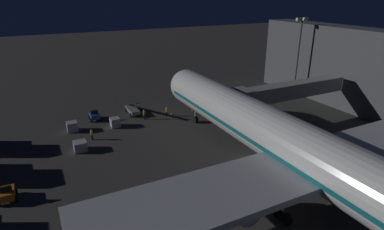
{
  "coord_description": "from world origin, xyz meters",
  "views": [
    {
      "loc": [
        24.16,
        30.77,
        21.63
      ],
      "look_at": [
        3.0,
        -10.64,
        3.5
      ],
      "focal_mm": 29.77,
      "sensor_mm": 36.0,
      "label": 1
    }
  ],
  "objects": [
    {
      "name": "apron_floodlight_mast",
      "position": [
        -25.5,
        -18.04,
        9.79
      ],
      "size": [
        2.9,
        0.5,
        16.74
      ],
      "color": "#59595E",
      "rests_on": "ground_plane"
    },
    {
      "name": "baggage_container_far_row",
      "position": [
        19.82,
        -13.36,
        0.7
      ],
      "size": [
        1.8,
        1.83,
        1.4
      ],
      "primitive_type": "cube",
      "color": "#B7BABF",
      "rests_on": "ground_plane"
    },
    {
      "name": "baggage_container_near_belt",
      "position": [
        19.87,
        -21.18,
        0.79
      ],
      "size": [
        1.65,
        1.64,
        1.57
      ],
      "primitive_type": "cube",
      "color": "#B7BABF",
      "rests_on": "ground_plane"
    },
    {
      "name": "ground_crew_marshaller_fwd",
      "position": [
        3.35,
        -20.23,
        0.99
      ],
      "size": [
        0.4,
        0.4,
        1.8
      ],
      "color": "black",
      "rests_on": "ground_plane"
    },
    {
      "name": "ground_crew_near_nose_gear",
      "position": [
        17.63,
        -16.23,
        0.97
      ],
      "size": [
        0.4,
        0.4,
        1.75
      ],
      "color": "black",
      "rests_on": "ground_plane"
    },
    {
      "name": "traffic_cone_nose_port",
      "position": [
        -2.2,
        -20.64,
        0.28
      ],
      "size": [
        0.36,
        0.36,
        0.55
      ],
      "primitive_type": "cone",
      "color": "orange",
      "rests_on": "ground_plane"
    },
    {
      "name": "traffic_cone_nose_starboard",
      "position": [
        2.2,
        -20.64,
        0.28
      ],
      "size": [
        0.36,
        0.36,
        0.55
      ],
      "primitive_type": "cone",
      "color": "orange",
      "rests_on": "ground_plane"
    },
    {
      "name": "baggage_container_mid_row",
      "position": [
        13.09,
        -19.76,
        0.78
      ],
      "size": [
        1.52,
        1.68,
        1.56
      ],
      "primitive_type": "cube",
      "color": "#B7BABF",
      "rests_on": "ground_plane"
    },
    {
      "name": "airliner_at_gate",
      "position": [
        0.0,
        10.58,
        5.71
      ],
      "size": [
        48.34,
        64.96,
        19.34
      ],
      "color": "silver",
      "rests_on": "ground_plane"
    },
    {
      "name": "baggage_tug_lead",
      "position": [
        28.91,
        -4.76,
        0.78
      ],
      "size": [
        1.86,
        2.28,
        1.95
      ],
      "color": "orange",
      "rests_on": "ground_plane"
    },
    {
      "name": "belt_loader",
      "position": [
        8.56,
        -24.49,
        0.85
      ],
      "size": [
        1.96,
        7.93,
        3.35
      ],
      "color": "slate",
      "rests_on": "ground_plane"
    },
    {
      "name": "ground_plane",
      "position": [
        0.0,
        0.0,
        0.0
      ],
      "size": [
        320.0,
        320.0,
        0.0
      ],
      "primitive_type": "plane",
      "color": "#383533"
    },
    {
      "name": "jet_bridge",
      "position": [
        -12.54,
        -8.04,
        5.81
      ],
      "size": [
        23.54,
        3.4,
        7.35
      ],
      "color": "#9E9E99",
      "rests_on": "ground_plane"
    },
    {
      "name": "ground_crew_by_belt_loader",
      "position": [
        7.56,
        -20.69,
        1.01
      ],
      "size": [
        0.4,
        0.4,
        1.82
      ],
      "color": "black",
      "rests_on": "ground_plane"
    },
    {
      "name": "pushback_tug",
      "position": [
        15.59,
        -24.53,
        0.78
      ],
      "size": [
        1.86,
        2.48,
        1.95
      ],
      "color": "#234C9E",
      "rests_on": "ground_plane"
    }
  ]
}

